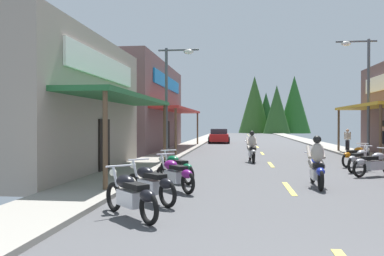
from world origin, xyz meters
name	(u,v)px	position (x,y,z in m)	size (l,w,h in m)	color
ground	(257,147)	(0.00, 30.02, -0.05)	(9.35, 90.05, 0.10)	#4C4C4F
sidewalk_left	(189,145)	(-5.70, 30.02, 0.06)	(2.04, 90.05, 0.12)	gray
sidewalk_right	(328,146)	(5.70, 30.02, 0.06)	(2.04, 90.05, 0.12)	gray
centerline_dashes	(255,144)	(0.00, 34.40, 0.01)	(0.16, 66.42, 0.01)	#E0C64C
storefront_left_near	(4,106)	(-10.83, 11.69, 2.64)	(10.11, 10.02, 5.28)	gray
storefront_left_far	(128,107)	(-9.70, 25.30, 3.14)	(7.84, 13.67, 6.29)	brown
streetlamp_left	(173,87)	(-4.76, 16.23, 3.74)	(2.02, 0.30, 5.68)	#474C51
streetlamp_right	(363,82)	(4.78, 17.92, 4.04)	(2.02, 0.30, 6.23)	#474C51
motorcycle_parked_right_4	(374,163)	(3.41, 11.96, 0.49)	(1.87, 1.21, 1.04)	black
motorcycle_parked_right_5	(359,159)	(3.33, 13.41, 0.49)	(1.41, 1.73, 1.04)	black
motorcycle_parked_right_6	(356,156)	(3.70, 15.24, 0.49)	(1.64, 1.53, 1.04)	black
motorcycle_parked_left_0	(131,194)	(-3.67, 4.78, 0.49)	(1.56, 1.61, 1.04)	black
motorcycle_parked_left_1	(150,183)	(-3.62, 6.31, 0.49)	(1.62, 1.55, 1.04)	black
motorcycle_parked_left_2	(175,174)	(-3.31, 8.11, 0.49)	(1.44, 1.71, 1.04)	black
motorcycle_parked_left_3	(176,167)	(-3.52, 9.70, 0.49)	(1.44, 1.71, 1.04)	black
rider_cruising_lead	(317,166)	(0.86, 9.22, 0.66)	(0.60, 2.14, 1.57)	black
rider_cruising_trailing	(252,149)	(-0.84, 16.76, 0.66)	(0.61, 2.14, 1.57)	black
pedestrian_by_shop	(383,141)	(5.80, 17.91, 1.04)	(0.37, 0.54, 1.78)	#726659
pedestrian_browsing	(347,139)	(5.90, 24.88, 0.89)	(0.41, 0.50, 1.56)	black
parked_car_curbside	(219,136)	(-3.47, 35.77, 0.69)	(2.26, 4.39, 1.40)	#B21919
treeline_backdrop	(273,106)	(5.29, 76.88, 5.35)	(14.24, 10.39, 11.63)	#224F23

